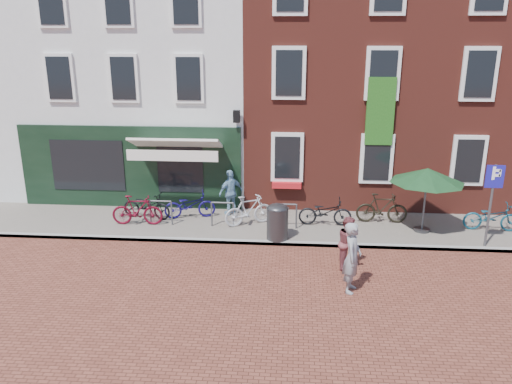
# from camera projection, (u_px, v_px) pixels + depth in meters

# --- Properties ---
(ground) EXTENTS (80.00, 80.00, 0.00)m
(ground) POSITION_uv_depth(u_px,v_px,m) (267.00, 245.00, 14.96)
(ground) COLOR brown
(sidewalk) EXTENTS (24.00, 3.00, 0.10)m
(sidewalk) POSITION_uv_depth(u_px,v_px,m) (301.00, 227.00, 16.30)
(sidewalk) COLOR slate
(sidewalk) RESTS_ON ground
(building_stucco) EXTENTS (8.00, 8.00, 9.00)m
(building_stucco) POSITION_uv_depth(u_px,v_px,m) (156.00, 73.00, 20.67)
(building_stucco) COLOR silver
(building_stucco) RESTS_ON ground
(building_brick_mid) EXTENTS (6.00, 8.00, 10.00)m
(building_brick_mid) POSITION_uv_depth(u_px,v_px,m) (328.00, 61.00, 19.99)
(building_brick_mid) COLOR maroon
(building_brick_mid) RESTS_ON ground
(building_brick_right) EXTENTS (6.00, 8.00, 10.00)m
(building_brick_right) POSITION_uv_depth(u_px,v_px,m) (484.00, 62.00, 19.54)
(building_brick_right) COLOR maroon
(building_brick_right) RESTS_ON ground
(litter_bin) EXTENTS (0.64, 0.64, 1.18)m
(litter_bin) POSITION_uv_depth(u_px,v_px,m) (277.00, 220.00, 15.02)
(litter_bin) COLOR #343336
(litter_bin) RESTS_ON sidewalk
(parking_sign) EXTENTS (0.50, 0.08, 2.43)m
(parking_sign) POSITION_uv_depth(u_px,v_px,m) (493.00, 191.00, 14.19)
(parking_sign) COLOR #4C4C4F
(parking_sign) RESTS_ON sidewalk
(parasol) EXTENTS (2.27, 2.27, 2.13)m
(parasol) POSITION_uv_depth(u_px,v_px,m) (428.00, 173.00, 15.25)
(parasol) COLOR #4C4C4F
(parasol) RESTS_ON sidewalk
(woman) EXTENTS (0.56, 0.73, 1.77)m
(woman) POSITION_uv_depth(u_px,v_px,m) (352.00, 257.00, 12.06)
(woman) COLOR gray
(woman) RESTS_ON ground
(boy) EXTENTS (0.63, 0.77, 1.44)m
(boy) POSITION_uv_depth(u_px,v_px,m) (348.00, 243.00, 13.33)
(boy) COLOR brown
(boy) RESTS_ON ground
(cafe_person) EXTENTS (0.95, 0.88, 1.57)m
(cafe_person) POSITION_uv_depth(u_px,v_px,m) (231.00, 192.00, 17.06)
(cafe_person) COLOR #76A1C1
(cafe_person) RESTS_ON sidewalk
(bicycle_0) EXTENTS (1.78, 0.91, 0.89)m
(bicycle_0) POSITION_uv_depth(u_px,v_px,m) (147.00, 206.00, 16.79)
(bicycle_0) COLOR black
(bicycle_0) RESTS_ON sidewalk
(bicycle_1) EXTENTS (1.66, 0.54, 0.99)m
(bicycle_1) POSITION_uv_depth(u_px,v_px,m) (137.00, 210.00, 16.19)
(bicycle_1) COLOR #550818
(bicycle_1) RESTS_ON sidewalk
(bicycle_2) EXTENTS (1.79, 0.99, 0.89)m
(bicycle_2) POSITION_uv_depth(u_px,v_px,m) (190.00, 205.00, 16.84)
(bicycle_2) COLOR #140C55
(bicycle_2) RESTS_ON sidewalk
(bicycle_3) EXTENTS (1.67, 1.19, 0.99)m
(bicycle_3) POSITION_uv_depth(u_px,v_px,m) (249.00, 210.00, 16.19)
(bicycle_3) COLOR #BCBCBE
(bicycle_3) RESTS_ON sidewalk
(bicycle_4) EXTENTS (1.70, 0.59, 0.89)m
(bicycle_4) POSITION_uv_depth(u_px,v_px,m) (325.00, 212.00, 16.17)
(bicycle_4) COLOR black
(bicycle_4) RESTS_ON sidewalk
(bicycle_5) EXTENTS (1.65, 0.50, 0.99)m
(bicycle_5) POSITION_uv_depth(u_px,v_px,m) (382.00, 208.00, 16.38)
(bicycle_5) COLOR black
(bicycle_5) RESTS_ON sidewalk
(bicycle_6) EXTENTS (1.73, 0.70, 0.89)m
(bicycle_6) POSITION_uv_depth(u_px,v_px,m) (492.00, 217.00, 15.73)
(bicycle_6) COLOR navy
(bicycle_6) RESTS_ON sidewalk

